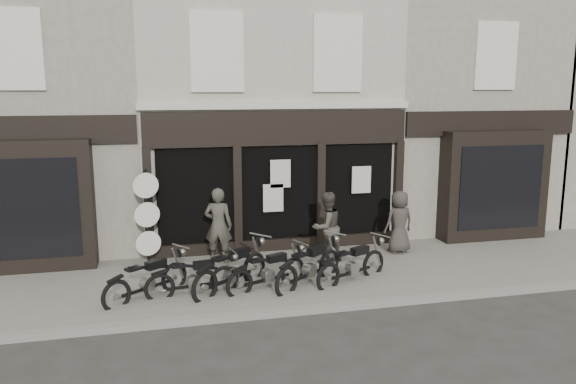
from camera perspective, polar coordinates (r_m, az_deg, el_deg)
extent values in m
plane|color=#2D2B28|center=(12.90, 2.01, -9.92)|extent=(90.00, 90.00, 0.00)
cube|color=#68645C|center=(13.70, 1.00, -8.41)|extent=(30.00, 4.20, 0.12)
cube|color=gray|center=(11.76, 3.67, -11.69)|extent=(30.00, 0.25, 0.13)
cube|color=#B8B19E|center=(17.94, -3.07, 9.23)|extent=(7.20, 6.00, 8.20)
cube|color=black|center=(14.95, -0.90, 6.49)|extent=(7.10, 0.18, 0.90)
cube|color=black|center=(15.28, -0.92, -0.81)|extent=(6.50, 0.10, 2.95)
cube|color=black|center=(15.51, -0.85, -5.50)|extent=(7.10, 0.20, 0.44)
cube|color=beige|center=(14.95, -0.93, 8.79)|extent=(7.30, 0.22, 0.18)
cube|color=silver|center=(14.71, -7.23, 13.94)|extent=(1.35, 0.12, 2.00)
cube|color=black|center=(14.74, -7.24, 13.94)|extent=(1.05, 0.06, 1.70)
cube|color=silver|center=(15.40, 5.05, 13.83)|extent=(1.35, 0.12, 2.00)
cube|color=black|center=(15.43, 5.02, 13.82)|extent=(1.05, 0.06, 1.70)
cube|color=black|center=(14.84, -13.97, -1.27)|extent=(0.22, 0.22, 3.00)
cube|color=black|center=(14.99, -5.15, -0.88)|extent=(0.22, 0.22, 3.00)
cube|color=black|center=(15.48, 3.30, -0.49)|extent=(0.22, 0.22, 3.00)
cube|color=black|center=(16.28, 11.08, -0.12)|extent=(0.22, 0.22, 3.00)
cube|color=beige|center=(14.97, -0.78, 1.87)|extent=(0.55, 0.04, 0.75)
cube|color=beige|center=(15.67, 7.46, 1.25)|extent=(0.55, 0.04, 0.75)
cube|color=beige|center=(15.04, -1.52, -0.60)|extent=(0.55, 0.04, 0.75)
cube|color=gray|center=(17.92, -23.70, 8.37)|extent=(5.50, 6.00, 8.20)
cube|color=black|center=(14.89, -25.23, -1.34)|extent=(3.20, 0.70, 3.20)
cube|color=black|center=(14.56, -25.50, -1.62)|extent=(2.60, 0.06, 2.40)
cube|color=black|center=(14.95, -25.54, 5.66)|extent=(5.40, 0.16, 0.70)
cube|color=silver|center=(14.95, -26.12, 12.92)|extent=(1.30, 0.10, 1.90)
cube|color=black|center=(14.98, -26.10, 12.91)|extent=(1.00, 0.06, 1.60)
cube|color=gray|center=(20.08, 15.29, 9.02)|extent=(5.50, 6.00, 8.20)
cube|color=black|center=(17.44, 20.15, 0.63)|extent=(3.20, 0.70, 3.20)
cube|color=black|center=(17.15, 20.79, 0.43)|extent=(2.60, 0.06, 2.40)
cube|color=black|center=(17.49, 19.98, 6.62)|extent=(5.40, 0.16, 0.70)
cube|color=silver|center=(17.49, 20.37, 12.83)|extent=(1.30, 0.10, 1.90)
cube|color=black|center=(17.51, 20.31, 12.83)|extent=(1.00, 0.06, 1.60)
torus|color=black|center=(12.91, -11.49, -8.51)|extent=(0.61, 0.49, 0.69)
torus|color=black|center=(12.11, -17.05, -10.07)|extent=(0.61, 0.49, 0.69)
cube|color=black|center=(12.51, -14.17, -9.45)|extent=(1.01, 0.76, 0.06)
cube|color=gray|center=(12.49, -14.11, -9.07)|extent=(0.31, 0.29, 0.27)
cube|color=black|center=(12.51, -13.27, -7.14)|extent=(0.48, 0.42, 0.17)
cube|color=black|center=(12.18, -15.45, -7.52)|extent=(0.37, 0.35, 0.06)
cylinder|color=gray|center=(12.84, -10.81, -5.43)|extent=(0.38, 0.50, 0.04)
torus|color=black|center=(12.61, -6.49, -8.89)|extent=(0.67, 0.18, 0.66)
torus|color=black|center=(12.35, -12.91, -9.53)|extent=(0.67, 0.18, 0.66)
cube|color=black|center=(12.48, -9.66, -9.39)|extent=(1.15, 0.21, 0.06)
cube|color=gray|center=(12.46, -9.58, -9.04)|extent=(0.26, 0.21, 0.25)
cube|color=black|center=(12.38, -8.57, -7.32)|extent=(0.47, 0.23, 0.17)
cube|color=black|center=(12.27, -11.07, -7.38)|extent=(0.32, 0.23, 0.06)
cylinder|color=gray|center=(12.47, -5.59, -6.00)|extent=(0.11, 0.56, 0.04)
torus|color=black|center=(13.23, -3.47, -7.68)|extent=(0.64, 0.56, 0.76)
torus|color=black|center=(12.11, -8.45, -9.54)|extent=(0.64, 0.56, 0.76)
cube|color=black|center=(12.67, -5.84, -8.77)|extent=(1.05, 0.90, 0.07)
cube|color=gray|center=(12.66, -5.78, -8.36)|extent=(0.33, 0.33, 0.29)
cube|color=black|center=(12.72, -5.00, -6.26)|extent=(0.51, 0.48, 0.19)
cube|color=black|center=(12.27, -6.95, -6.71)|extent=(0.40, 0.39, 0.07)
cylinder|color=gray|center=(13.20, -2.82, -4.39)|extent=(0.45, 0.52, 0.04)
torus|color=black|center=(13.07, 0.50, -8.09)|extent=(0.66, 0.35, 0.68)
torus|color=black|center=(12.29, -4.95, -9.35)|extent=(0.66, 0.35, 0.68)
cube|color=black|center=(12.68, -2.14, -8.88)|extent=(1.11, 0.52, 0.06)
cube|color=gray|center=(12.66, -2.06, -8.52)|extent=(0.29, 0.26, 0.26)
cube|color=black|center=(12.67, -1.18, -6.69)|extent=(0.49, 0.34, 0.17)
cube|color=black|center=(12.36, -3.30, -6.97)|extent=(0.35, 0.30, 0.06)
cylinder|color=gray|center=(13.00, 1.28, -5.15)|extent=(0.26, 0.55, 0.04)
torus|color=black|center=(13.50, 4.17, -7.36)|extent=(0.65, 0.53, 0.74)
torus|color=black|center=(12.30, -0.16, -9.14)|extent=(0.65, 0.53, 0.74)
cube|color=black|center=(12.90, 2.11, -8.40)|extent=(1.07, 0.83, 0.07)
cube|color=gray|center=(12.89, 2.17, -8.00)|extent=(0.33, 0.32, 0.28)
cube|color=black|center=(12.97, 2.89, -5.97)|extent=(0.51, 0.45, 0.19)
cube|color=black|center=(12.49, 1.21, -6.40)|extent=(0.39, 0.37, 0.07)
cylinder|color=gray|center=(13.48, 4.81, -4.18)|extent=(0.42, 0.53, 0.04)
torus|color=black|center=(13.69, 8.65, -7.27)|extent=(0.67, 0.40, 0.70)
torus|color=black|center=(12.65, 4.11, -8.69)|extent=(0.67, 0.40, 0.70)
cube|color=black|center=(13.18, 6.47, -8.13)|extent=(1.12, 0.60, 0.06)
cube|color=gray|center=(13.16, 6.54, -7.77)|extent=(0.31, 0.28, 0.27)
cube|color=black|center=(13.22, 7.31, -5.92)|extent=(0.50, 0.37, 0.18)
cube|color=black|center=(12.80, 5.55, -6.24)|extent=(0.37, 0.33, 0.06)
cylinder|color=gray|center=(13.67, 9.36, -4.34)|extent=(0.30, 0.55, 0.04)
imported|color=#3F3C33|center=(14.32, -7.09, -3.37)|extent=(0.81, 0.65, 1.93)
imported|color=#423F36|center=(14.31, 3.92, -3.57)|extent=(1.08, 0.99, 1.81)
imported|color=#37322D|center=(15.38, 11.23, -2.98)|extent=(0.90, 0.67, 1.69)
cylinder|color=black|center=(14.58, -13.87, -7.64)|extent=(0.40, 0.40, 0.07)
cylinder|color=black|center=(14.25, -14.09, -2.85)|extent=(0.08, 0.08, 2.57)
cylinder|color=black|center=(14.04, -14.26, 0.67)|extent=(0.62, 0.18, 0.63)
cylinder|color=silver|center=(14.01, -14.26, 0.65)|extent=(0.61, 0.15, 0.63)
cylinder|color=black|center=(14.18, -14.12, -2.23)|extent=(0.62, 0.18, 0.63)
cylinder|color=silver|center=(14.15, -14.12, -2.25)|extent=(0.61, 0.15, 0.63)
cylinder|color=black|center=(14.35, -13.99, -5.05)|extent=(0.62, 0.18, 0.63)
cylinder|color=silver|center=(14.33, -13.99, -5.08)|extent=(0.61, 0.15, 0.63)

